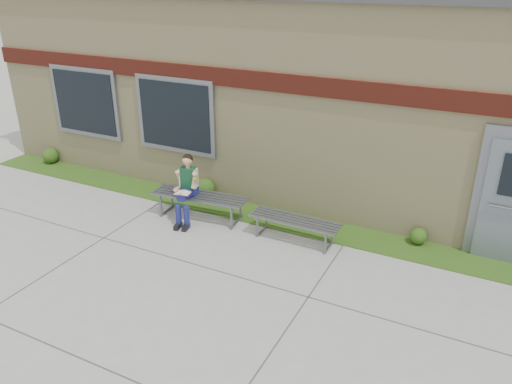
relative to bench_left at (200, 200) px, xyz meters
The scene contains 9 objects.
ground 2.76m from the bench_left, 47.09° to the right, with size 80.00×80.00×0.00m, color #9E9E99.
grass_strip 1.99m from the bench_left, 17.88° to the left, with size 16.00×0.80×0.02m, color #284F15.
school_building 4.72m from the bench_left, 65.01° to the left, with size 16.20×6.22×4.20m.
bench_left is the anchor object (origin of this frame).
bench_right 2.00m from the bench_left, ahead, with size 1.65×0.48×0.43m.
girl 0.41m from the bench_left, 128.84° to the right, with size 0.49×0.78×1.33m.
shrub_west 5.06m from the bench_left, behind, with size 0.38×0.38×0.38m, color #284F15.
shrub_mid 0.96m from the bench_left, 116.29° to the left, with size 0.41×0.41×0.41m, color #284F15.
shrub_east 4.12m from the bench_left, 11.92° to the left, with size 0.30×0.30×0.30m, color #284F15.
Camera 1 is at (3.08, -5.37, 4.50)m, focal length 35.00 mm.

